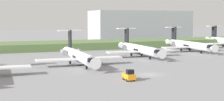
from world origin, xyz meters
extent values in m
plane|color=gray|center=(0.00, 30.00, 0.00)|extent=(500.00, 500.00, 0.00)
cube|color=#597542|center=(0.00, 64.45, 1.44)|extent=(320.00, 20.00, 2.87)
cube|color=white|center=(-30.18, 9.21, 1.84)|extent=(11.00, 3.20, 0.36)
cylinder|color=white|center=(-11.26, 19.03, 2.45)|extent=(2.70, 24.00, 2.70)
cone|color=white|center=(-11.26, 5.53, 2.45)|extent=(2.70, 3.00, 2.70)
cone|color=white|center=(-11.26, 33.03, 2.45)|extent=(2.30, 4.00, 2.29)
cube|color=black|center=(-11.26, 7.43, 2.92)|extent=(2.02, 1.80, 0.90)
cylinder|color=black|center=(-11.26, 19.03, 2.30)|extent=(2.76, 3.60, 2.76)
cube|color=white|center=(-17.16, 18.03, 1.84)|extent=(11.00, 3.20, 0.36)
cube|color=white|center=(-5.35, 18.03, 1.84)|extent=(11.00, 3.20, 0.36)
cube|color=black|center=(-11.26, 30.03, 6.40)|extent=(0.36, 3.20, 5.20)
cube|color=white|center=(-11.26, 30.33, 8.80)|extent=(6.80, 1.80, 0.24)
cylinder|color=gray|center=(-13.51, 28.23, 2.65)|extent=(1.50, 3.40, 1.50)
cylinder|color=gray|center=(-9.01, 28.23, 2.65)|extent=(1.50, 3.40, 1.50)
cylinder|color=gray|center=(-11.26, 11.59, 1.00)|extent=(0.20, 0.20, 0.65)
cylinder|color=black|center=(-11.26, 11.59, 0.45)|extent=(0.30, 0.90, 0.90)
cylinder|color=black|center=(-13.16, 21.43, 0.45)|extent=(0.35, 0.90, 0.90)
cylinder|color=black|center=(-9.36, 21.43, 0.45)|extent=(0.35, 0.90, 0.90)
cylinder|color=white|center=(11.75, 30.43, 2.45)|extent=(2.70, 24.00, 2.70)
cone|color=white|center=(11.75, 16.93, 2.45)|extent=(2.70, 3.00, 2.70)
cone|color=white|center=(11.75, 44.43, 2.45)|extent=(2.30, 4.00, 2.29)
cube|color=black|center=(11.75, 18.83, 2.92)|extent=(2.02, 1.80, 0.90)
cylinder|color=black|center=(11.75, 30.43, 2.30)|extent=(2.76, 3.60, 2.76)
cube|color=white|center=(5.84, 29.43, 1.84)|extent=(11.00, 3.20, 0.36)
cube|color=white|center=(17.65, 29.43, 1.84)|extent=(11.00, 3.20, 0.36)
cube|color=black|center=(11.75, 41.43, 6.40)|extent=(0.36, 3.20, 5.20)
cube|color=white|center=(11.75, 41.73, 8.80)|extent=(6.80, 1.80, 0.24)
cylinder|color=gray|center=(9.50, 39.63, 2.65)|extent=(1.50, 3.40, 1.50)
cylinder|color=gray|center=(14.00, 39.63, 2.65)|extent=(1.50, 3.40, 1.50)
cylinder|color=gray|center=(11.75, 22.99, 1.00)|extent=(0.20, 0.20, 0.65)
cylinder|color=black|center=(11.75, 22.99, 0.45)|extent=(0.30, 0.90, 0.90)
cylinder|color=black|center=(9.85, 32.83, 0.45)|extent=(0.35, 0.90, 0.90)
cylinder|color=black|center=(13.65, 32.83, 0.45)|extent=(0.35, 0.90, 0.90)
cylinder|color=white|center=(36.10, 38.76, 2.45)|extent=(2.70, 24.00, 2.70)
cone|color=white|center=(36.10, 25.26, 2.45)|extent=(2.70, 3.00, 2.70)
cone|color=white|center=(36.10, 52.76, 2.45)|extent=(2.30, 4.00, 2.29)
cube|color=black|center=(36.10, 27.16, 2.92)|extent=(2.03, 1.80, 0.90)
cylinder|color=black|center=(36.10, 38.76, 2.30)|extent=(2.76, 3.60, 2.76)
cube|color=white|center=(30.19, 37.76, 1.84)|extent=(11.00, 3.20, 0.36)
cube|color=white|center=(42.00, 37.76, 1.84)|extent=(11.00, 3.20, 0.36)
cube|color=black|center=(36.10, 49.76, 6.40)|extent=(0.36, 3.20, 5.20)
cube|color=white|center=(36.10, 50.06, 8.80)|extent=(6.80, 1.80, 0.24)
cylinder|color=gray|center=(33.85, 47.96, 2.65)|extent=(1.50, 3.40, 1.50)
cylinder|color=gray|center=(38.35, 47.96, 2.65)|extent=(1.50, 3.40, 1.50)
cylinder|color=gray|center=(36.10, 31.32, 1.00)|extent=(0.20, 0.20, 0.65)
cylinder|color=black|center=(36.10, 31.32, 0.45)|extent=(0.30, 0.90, 0.90)
cylinder|color=black|center=(34.20, 41.16, 0.45)|extent=(0.35, 0.90, 0.90)
cylinder|color=black|center=(38.00, 41.16, 0.45)|extent=(0.35, 0.90, 0.90)
cone|color=white|center=(62.78, 61.67, 2.45)|extent=(2.30, 4.00, 2.29)
cube|color=white|center=(56.87, 46.67, 1.84)|extent=(11.00, 3.20, 0.36)
cube|color=black|center=(62.78, 58.67, 6.40)|extent=(0.36, 3.20, 5.20)
cube|color=white|center=(62.78, 58.97, 8.80)|extent=(6.80, 1.80, 0.24)
cylinder|color=gray|center=(60.53, 56.87, 2.65)|extent=(1.50, 3.40, 1.50)
cylinder|color=gray|center=(65.03, 56.87, 2.65)|extent=(1.50, 3.40, 1.50)
cylinder|color=black|center=(60.88, 50.07, 0.45)|extent=(0.35, 0.90, 0.90)
cube|color=#9EA3AD|center=(41.77, 94.64, 8.18)|extent=(52.66, 22.79, 16.37)
cube|color=orange|center=(-6.91, -4.54, 0.85)|extent=(1.70, 3.20, 1.10)
cube|color=black|center=(-6.91, -5.10, 1.85)|extent=(1.36, 1.10, 0.90)
cylinder|color=black|center=(-7.66, -5.50, 0.30)|extent=(0.22, 0.60, 0.60)
cylinder|color=black|center=(-6.16, -5.50, 0.30)|extent=(0.22, 0.60, 0.60)
cylinder|color=black|center=(-7.66, -3.58, 0.30)|extent=(0.22, 0.60, 0.60)
cylinder|color=black|center=(-6.16, -3.58, 0.30)|extent=(0.22, 0.60, 0.60)
camera|label=1|loc=(-31.36, -61.78, 12.44)|focal=50.44mm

